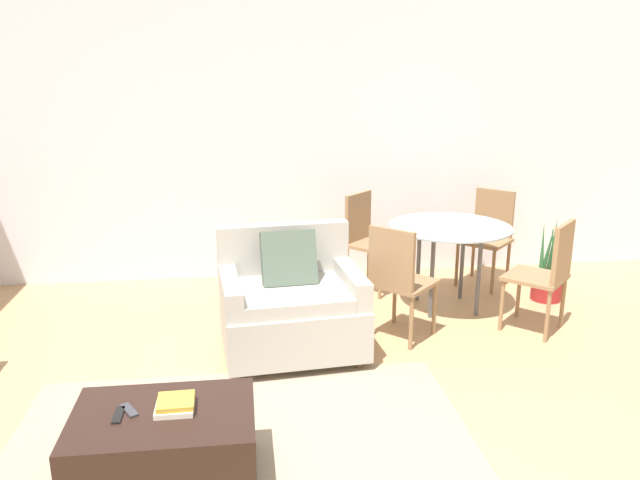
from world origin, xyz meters
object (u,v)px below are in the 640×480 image
object	(u,v)px
tv_remote_primary	(129,410)
dining_chair_near_left	(398,276)
potted_plant_small	(547,279)
dining_chair_far_right	(489,231)
book_stack	(175,405)
dining_chair_far_left	(367,235)
dining_chair_near_right	(547,269)
armchair	(291,305)
dining_table	(450,236)
tv_remote_secondary	(118,415)
ottoman	(165,446)

from	to	relation	value
tv_remote_primary	dining_chair_near_left	bearing A→B (deg)	41.39
potted_plant_small	dining_chair_far_right	bearing A→B (deg)	125.00
book_stack	dining_chair_far_left	bearing A→B (deg)	61.16
book_stack	dining_chair_near_right	distance (m)	3.08
armchair	dining_chair_far_right	distance (m)	2.37
dining_chair_near_left	dining_chair_near_right	size ratio (longest dim) A/B	1.00
book_stack	tv_remote_primary	size ratio (longest dim) A/B	1.33
dining_chair_near_left	dining_chair_far_left	distance (m)	1.18
dining_chair_near_right	dining_chair_far_left	world-z (taller)	same
book_stack	dining_table	world-z (taller)	dining_table
tv_remote_secondary	tv_remote_primary	bearing A→B (deg)	42.04
armchair	dining_chair_near_left	distance (m)	0.83
dining_chair_near_right	dining_chair_near_left	bearing A→B (deg)	180.00
tv_remote_secondary	dining_chair_far_right	distance (m)	4.02
book_stack	tv_remote_secondary	distance (m)	0.27
book_stack	dining_table	xyz separation A→B (m)	(2.08, 2.12, 0.21)
tv_remote_secondary	potted_plant_small	bearing A→B (deg)	33.86
armchair	ottoman	bearing A→B (deg)	-116.92
ottoman	tv_remote_secondary	world-z (taller)	tv_remote_secondary
armchair	book_stack	size ratio (longest dim) A/B	5.60
armchair	book_stack	xyz separation A→B (m)	(-0.68, -1.44, 0.08)
dining_chair_near_left	dining_chair_far_right	bearing A→B (deg)	45.00
armchair	ottoman	distance (m)	1.64
tv_remote_secondary	dining_chair_far_left	xyz separation A→B (m)	(1.76, 2.73, 0.11)
dining_chair_near_right	potted_plant_small	xyz separation A→B (m)	(0.36, 0.66, -0.33)
book_stack	dining_chair_near_left	size ratio (longest dim) A/B	0.21
armchair	dining_chair_near_left	world-z (taller)	dining_chair_near_left
dining_chair_near_left	dining_chair_near_right	bearing A→B (deg)	0.00
dining_table	dining_chair_near_right	distance (m)	0.85
ottoman	dining_chair_far_left	world-z (taller)	dining_chair_far_left
tv_remote_secondary	potted_plant_small	world-z (taller)	potted_plant_small
dining_chair_near_left	tv_remote_primary	bearing A→B (deg)	-138.61
ottoman	dining_chair_near_right	bearing A→B (deg)	29.56
tv_remote_secondary	dining_chair_near_right	bearing A→B (deg)	27.82
tv_remote_primary	tv_remote_secondary	size ratio (longest dim) A/B	0.97
dining_table	dining_chair_near_left	world-z (taller)	dining_chair_near_left
book_stack	tv_remote_secondary	world-z (taller)	book_stack
dining_chair_far_left	tv_remote_secondary	bearing A→B (deg)	-122.78
ottoman	book_stack	xyz separation A→B (m)	(0.06, 0.02, 0.21)
dining_chair_far_right	potted_plant_small	size ratio (longest dim) A/B	1.15
armchair	dining_chair_near_left	bearing A→B (deg)	6.47
armchair	potted_plant_small	distance (m)	2.48
dining_chair_far_left	dining_chair_far_right	bearing A→B (deg)	0.00
tv_remote_secondary	dining_chair_near_right	world-z (taller)	dining_chair_near_right
tv_remote_primary	dining_chair_near_left	size ratio (longest dim) A/B	0.16
tv_remote_primary	dining_chair_near_right	xyz separation A→B (m)	(2.90, 1.51, 0.11)
tv_remote_primary	tv_remote_secondary	distance (m)	0.06
dining_table	dining_chair_far_left	bearing A→B (deg)	135.00
ottoman	dining_chair_far_right	world-z (taller)	dining_chair_far_right
ottoman	tv_remote_primary	xyz separation A→B (m)	(-0.16, 0.04, 0.19)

